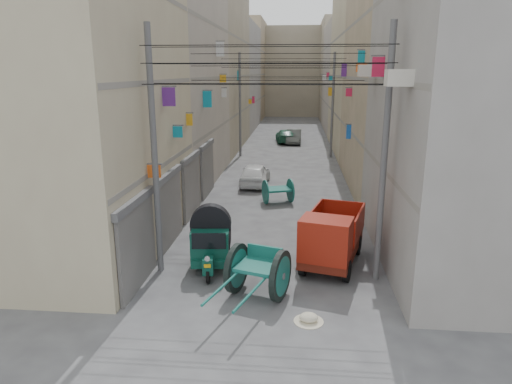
# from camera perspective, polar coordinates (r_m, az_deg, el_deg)

# --- Properties ---
(building_row_left) EXTENTS (8.00, 62.00, 14.00)m
(building_row_left) POSITION_cam_1_polar(r_m,az_deg,el_deg) (43.09, -7.00, 14.57)
(building_row_left) COLOR tan
(building_row_left) RESTS_ON ground
(building_row_right) EXTENTS (8.00, 62.00, 14.00)m
(building_row_right) POSITION_cam_1_polar(r_m,az_deg,el_deg) (42.74, 15.17, 14.18)
(building_row_right) COLOR gray
(building_row_right) RESTS_ON ground
(end_cap_building) EXTENTS (22.00, 10.00, 13.00)m
(end_cap_building) POSITION_cam_1_polar(r_m,az_deg,el_deg) (74.03, 4.62, 14.72)
(end_cap_building) COLOR #A0957E
(end_cap_building) RESTS_ON ground
(shutters_left) EXTENTS (0.18, 14.40, 2.88)m
(shutters_left) POSITION_cam_1_polar(r_m,az_deg,el_deg) (19.70, -9.26, -0.30)
(shutters_left) COLOR #4A494E
(shutters_left) RESTS_ON ground
(signboards) EXTENTS (8.22, 40.52, 5.67)m
(signboards) POSITION_cam_1_polar(r_m,az_deg,el_deg) (29.87, 3.39, 8.77)
(signboards) COLOR #0E859E
(signboards) RESTS_ON ground
(ac_units) EXTENTS (0.70, 6.55, 3.35)m
(ac_units) POSITION_cam_1_polar(r_m,az_deg,el_deg) (15.95, 15.71, 17.42)
(ac_units) COLOR beige
(ac_units) RESTS_ON ground
(utility_poles) EXTENTS (7.40, 22.20, 8.00)m
(utility_poles) POSITION_cam_1_polar(r_m,az_deg,el_deg) (25.18, 3.07, 8.95)
(utility_poles) COLOR #545456
(utility_poles) RESTS_ON ground
(overhead_cables) EXTENTS (7.40, 22.52, 1.12)m
(overhead_cables) POSITION_cam_1_polar(r_m,az_deg,el_deg) (22.45, 2.90, 15.32)
(overhead_cables) COLOR black
(overhead_cables) RESTS_ON ground
(auto_rickshaw) EXTENTS (1.56, 2.49, 1.72)m
(auto_rickshaw) POSITION_cam_1_polar(r_m,az_deg,el_deg) (15.72, -5.63, -5.94)
(auto_rickshaw) COLOR black
(auto_rickshaw) RESTS_ON ground
(tonga_cart) EXTENTS (2.25, 3.62, 1.53)m
(tonga_cart) POSITION_cam_1_polar(r_m,az_deg,el_deg) (13.82, 0.25, -9.83)
(tonga_cart) COLOR black
(tonga_cart) RESTS_ON ground
(mini_truck) EXTENTS (2.53, 3.96, 2.06)m
(mini_truck) POSITION_cam_1_polar(r_m,az_deg,el_deg) (15.72, 9.27, -6.15)
(mini_truck) COLOR black
(mini_truck) RESTS_ON ground
(second_cart) EXTENTS (1.73, 1.63, 1.24)m
(second_cart) POSITION_cam_1_polar(r_m,az_deg,el_deg) (23.40, 2.76, 0.19)
(second_cart) COLOR #155D52
(second_cart) RESTS_ON ground
(feed_sack) EXTENTS (0.51, 0.41, 0.25)m
(feed_sack) POSITION_cam_1_polar(r_m,az_deg,el_deg) (12.86, 6.60, -15.31)
(feed_sack) COLOR beige
(feed_sack) RESTS_ON ground
(horse) EXTENTS (0.94, 2.03, 1.70)m
(horse) POSITION_cam_1_polar(r_m,az_deg,el_deg) (16.08, 6.76, -6.08)
(horse) COLOR brown
(horse) RESTS_ON ground
(distant_car_white) EXTENTS (1.71, 3.90, 1.31)m
(distant_car_white) POSITION_cam_1_polar(r_m,az_deg,el_deg) (27.14, -0.12, 2.24)
(distant_car_white) COLOR white
(distant_car_white) RESTS_ON ground
(distant_car_grey) EXTENTS (1.42, 3.93, 1.29)m
(distant_car_grey) POSITION_cam_1_polar(r_m,az_deg,el_deg) (43.49, 4.76, 6.94)
(distant_car_grey) COLOR #505552
(distant_car_grey) RESTS_ON ground
(distant_car_green) EXTENTS (2.16, 4.37, 1.22)m
(distant_car_green) POSITION_cam_1_polar(r_m,az_deg,el_deg) (43.95, 3.70, 7.00)
(distant_car_green) COLOR #205D42
(distant_car_green) RESTS_ON ground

